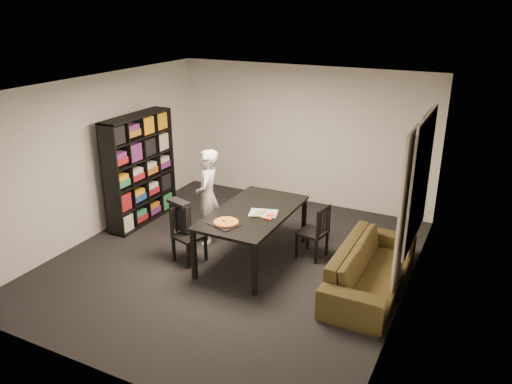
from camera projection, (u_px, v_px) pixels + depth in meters
The scene contains 16 objects.
room at pixel (232, 179), 7.08m from camera, with size 5.01×5.51×2.61m.
window_pane at pixel (421, 179), 6.48m from camera, with size 0.02×1.40×1.60m, color black.
window_frame at pixel (421, 179), 6.48m from camera, with size 0.03×1.52×1.72m, color white.
curtain_left at pixel (404, 217), 6.20m from camera, with size 0.03×0.70×2.25m, color beige.
curtain_right at pixel (418, 191), 7.07m from camera, with size 0.03×0.70×2.25m, color beige.
bookshelf at pixel (140, 169), 8.61m from camera, with size 0.35×1.50×1.90m, color black.
dining_table at pixel (253, 215), 7.34m from camera, with size 1.05×1.88×0.78m.
chair_left at pixel (185, 230), 7.42m from camera, with size 0.49×0.49×0.85m.
chair_right at pixel (317, 229), 7.45m from camera, with size 0.45×0.45×0.84m.
draped_jacket at pixel (179, 214), 7.42m from camera, with size 0.41×0.26×0.47m.
person at pixel (208, 197), 7.86m from camera, with size 0.57×0.37×1.55m, color silver.
baking_tray at pixel (224, 224), 6.88m from camera, with size 0.40×0.32×0.01m, color black.
pepperoni_pizza at pixel (226, 222), 6.89m from camera, with size 0.35×0.35×0.03m.
kitchen_towel at pixel (263, 213), 7.24m from camera, with size 0.40×0.30×0.01m, color silver.
pizza_slices at pixel (264, 215), 7.15m from camera, with size 0.37×0.31×0.01m, color gold, non-canonical shape.
sofa at pixel (371, 268), 6.71m from camera, with size 2.11×0.83×0.62m, color #3D3918.
Camera 1 is at (3.29, -5.82, 3.67)m, focal length 35.00 mm.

